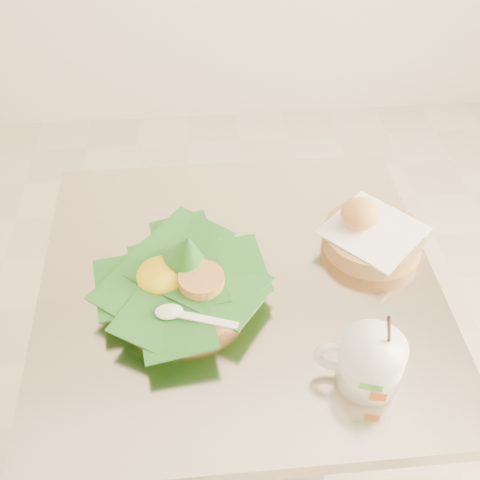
{
  "coord_description": "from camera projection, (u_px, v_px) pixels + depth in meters",
  "views": [
    {
      "loc": [
        0.03,
        -0.67,
        1.54
      ],
      "look_at": [
        0.1,
        0.08,
        0.82
      ],
      "focal_mm": 45.0,
      "sensor_mm": 36.0,
      "label": 1
    }
  ],
  "objects": [
    {
      "name": "cafe_table",
      "position": [
        239.0,
        354.0,
        1.22
      ],
      "size": [
        0.7,
        0.7,
        0.75
      ],
      "rotation": [
        0.0,
        0.0,
        0.01
      ],
      "color": "gray",
      "rests_on": "floor"
    },
    {
      "name": "rice_basket",
      "position": [
        182.0,
        277.0,
        1.02
      ],
      "size": [
        0.29,
        0.29,
        0.15
      ],
      "rotation": [
        0.0,
        0.0,
        -0.02
      ],
      "color": "tan",
      "rests_on": "cafe_table"
    },
    {
      "name": "bread_basket",
      "position": [
        370.0,
        234.0,
        1.11
      ],
      "size": [
        0.22,
        0.22,
        0.1
      ],
      "rotation": [
        0.0,
        0.0,
        -0.02
      ],
      "color": "tan",
      "rests_on": "cafe_table"
    },
    {
      "name": "coffee_mug",
      "position": [
        369.0,
        361.0,
        0.89
      ],
      "size": [
        0.13,
        0.1,
        0.17
      ],
      "rotation": [
        0.0,
        0.0,
        -0.26
      ],
      "color": "white",
      "rests_on": "cafe_table"
    }
  ]
}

